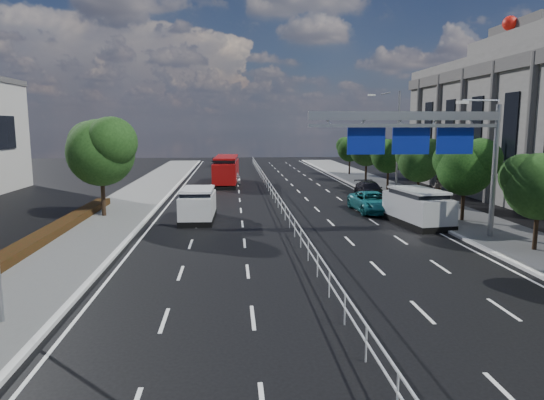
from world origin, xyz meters
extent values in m
plane|color=black|center=(0.00, 0.00, 0.00)|extent=(160.00, 160.00, 0.00)
cube|color=silver|center=(-9.00, 0.00, 0.07)|extent=(0.25, 140.00, 0.15)
cube|color=silver|center=(0.00, 22.50, 1.00)|extent=(0.05, 85.00, 0.05)
cube|color=silver|center=(0.00, 22.50, 0.55)|extent=(0.05, 85.00, 0.05)
cylinder|color=gray|center=(10.60, 10.00, 3.60)|extent=(0.28, 0.28, 7.20)
cube|color=gray|center=(5.60, 10.00, 6.60)|extent=(10.20, 0.25, 0.45)
cube|color=gray|center=(5.60, 10.00, 6.10)|extent=(10.20, 0.18, 0.18)
cylinder|color=gray|center=(9.60, 10.00, 7.40)|extent=(2.00, 0.10, 0.10)
cube|color=silver|center=(8.60, 10.00, 7.30)|extent=(0.60, 0.25, 0.15)
cube|color=navy|center=(8.40, 10.18, 5.30)|extent=(2.00, 0.08, 1.40)
cube|color=white|center=(8.40, 10.23, 5.30)|extent=(1.80, 0.02, 1.20)
cube|color=navy|center=(6.00, 10.18, 5.30)|extent=(2.00, 0.08, 1.40)
cube|color=white|center=(6.00, 10.23, 5.30)|extent=(1.80, 0.02, 1.20)
cube|color=navy|center=(3.60, 10.18, 5.30)|extent=(2.00, 0.08, 1.40)
cube|color=white|center=(3.60, 10.23, 5.30)|extent=(1.80, 0.02, 1.20)
cylinder|color=gray|center=(10.80, 26.00, 4.50)|extent=(0.16, 0.16, 9.00)
cylinder|color=gray|center=(9.60, 26.00, 8.80)|extent=(0.10, 2.40, 0.10)
cube|color=silver|center=(8.40, 26.00, 8.65)|extent=(0.60, 0.25, 0.15)
cube|color=#4C4947|center=(16.90, 22.00, 10.60)|extent=(0.40, 36.00, 1.00)
sphere|color=#B2140C|center=(17.80, 22.00, 13.80)|extent=(1.10, 1.10, 1.10)
cylinder|color=black|center=(-12.00, 18.00, 1.75)|extent=(0.28, 0.28, 3.50)
sphere|color=#173310|center=(-12.00, 18.00, 4.34)|extent=(4.40, 4.40, 4.40)
sphere|color=#173310|center=(-11.12, 17.34, 5.04)|extent=(3.30, 3.30, 3.30)
sphere|color=#173310|center=(-12.77, 18.66, 4.90)|extent=(3.08, 3.08, 3.08)
cylinder|color=black|center=(11.20, 7.00, 1.30)|extent=(0.21, 0.21, 2.60)
sphere|color=#173310|center=(11.20, 7.00, 3.22)|extent=(3.20, 3.20, 3.20)
sphere|color=#173310|center=(10.64, 7.48, 3.64)|extent=(2.24, 2.24, 2.24)
cylinder|color=black|center=(11.20, 14.50, 1.40)|extent=(0.22, 0.22, 2.80)
sphere|color=black|center=(11.20, 14.50, 3.47)|extent=(3.50, 3.50, 3.50)
sphere|color=black|center=(11.90, 13.97, 4.03)|extent=(2.62, 2.62, 2.62)
sphere|color=black|center=(10.59, 15.03, 3.92)|extent=(2.45, 2.45, 2.45)
cylinder|color=black|center=(11.20, 22.00, 1.35)|extent=(0.22, 0.22, 2.70)
sphere|color=#173310|center=(11.20, 22.00, 3.35)|extent=(3.30, 3.30, 3.30)
sphere|color=#173310|center=(11.86, 21.50, 3.89)|extent=(2.48, 2.48, 2.47)
sphere|color=#173310|center=(10.62, 22.50, 3.78)|extent=(2.31, 2.31, 2.31)
cylinder|color=black|center=(11.20, 29.50, 1.32)|extent=(0.21, 0.21, 2.65)
sphere|color=black|center=(11.20, 29.50, 3.29)|extent=(3.20, 3.20, 3.20)
sphere|color=black|center=(11.84, 29.02, 3.82)|extent=(2.40, 2.40, 2.40)
sphere|color=black|center=(10.64, 29.98, 3.71)|extent=(2.24, 2.24, 2.24)
cylinder|color=black|center=(11.20, 37.00, 1.43)|extent=(0.23, 0.23, 2.85)
sphere|color=#173310|center=(11.20, 37.00, 3.53)|extent=(3.60, 3.60, 3.60)
sphere|color=#173310|center=(11.92, 36.46, 4.10)|extent=(2.70, 2.70, 2.70)
sphere|color=#173310|center=(10.57, 37.54, 3.99)|extent=(2.52, 2.52, 2.52)
cylinder|color=black|center=(11.20, 44.50, 1.30)|extent=(0.21, 0.21, 2.60)
sphere|color=black|center=(11.20, 44.50, 3.22)|extent=(3.10, 3.10, 3.10)
sphere|color=black|center=(11.82, 44.03, 3.74)|extent=(2.32, 2.33, 2.32)
sphere|color=black|center=(10.66, 44.97, 3.64)|extent=(2.17, 2.17, 2.17)
cube|color=black|center=(-5.63, 16.45, 0.17)|extent=(2.23, 4.90, 0.35)
cube|color=silver|center=(-5.63, 16.45, 1.01)|extent=(2.18, 4.80, 1.43)
cube|color=black|center=(-5.63, 16.45, 1.72)|extent=(1.98, 3.47, 0.63)
cube|color=silver|center=(-5.63, 16.45, 2.04)|extent=(2.07, 3.75, 0.13)
cylinder|color=black|center=(-6.54, 14.91, 0.36)|extent=(0.32, 0.72, 0.71)
cylinder|color=black|center=(-4.82, 14.86, 0.36)|extent=(0.32, 0.72, 0.71)
cylinder|color=black|center=(-6.45, 18.04, 0.36)|extent=(0.32, 0.72, 0.71)
cylinder|color=black|center=(-4.73, 17.99, 0.36)|extent=(0.32, 0.72, 0.71)
cube|color=black|center=(-3.99, 36.24, 0.15)|extent=(2.79, 9.92, 0.29)
cube|color=maroon|center=(-3.99, 36.24, 1.41)|extent=(2.74, 9.72, 1.99)
cube|color=black|center=(-3.99, 36.24, 2.41)|extent=(2.43, 7.02, 0.88)
cube|color=maroon|center=(-3.99, 36.24, 2.85)|extent=(2.55, 7.60, 0.18)
cylinder|color=black|center=(-5.10, 33.11, 0.30)|extent=(0.28, 0.62, 0.60)
cylinder|color=black|center=(-3.18, 33.02, 0.30)|extent=(0.28, 0.62, 0.60)
cylinder|color=black|center=(-4.81, 39.46, 0.30)|extent=(0.28, 0.62, 0.60)
cylinder|color=black|center=(-2.89, 39.37, 0.30)|extent=(0.28, 0.62, 0.60)
imported|color=#A0A1A7|center=(-3.67, 36.89, 0.83)|extent=(2.51, 5.04, 1.65)
imported|color=black|center=(-5.52, 59.40, 0.71)|extent=(1.85, 4.43, 1.42)
cube|color=black|center=(8.04, 14.00, 0.18)|extent=(2.99, 5.62, 0.37)
cube|color=#A7AAAE|center=(8.04, 14.00, 1.07)|extent=(2.93, 5.51, 1.51)
cube|color=black|center=(8.04, 14.00, 1.83)|extent=(2.55, 4.03, 0.67)
cube|color=#A7AAAE|center=(8.04, 14.00, 2.16)|extent=(2.68, 4.35, 0.13)
cylinder|color=black|center=(7.35, 12.15, 0.38)|extent=(0.42, 0.79, 0.75)
cylinder|color=black|center=(9.20, 12.41, 0.38)|extent=(0.42, 0.79, 0.75)
cylinder|color=black|center=(6.87, 15.59, 0.38)|extent=(0.42, 0.79, 0.75)
cylinder|color=black|center=(8.73, 15.85, 0.38)|extent=(0.42, 0.79, 0.75)
imported|color=#196C72|center=(6.50, 18.56, 0.72)|extent=(2.60, 5.26, 1.44)
imported|color=black|center=(8.30, 25.39, 0.68)|extent=(1.96, 4.71, 1.36)
imported|color=gray|center=(13.40, 23.32, 1.06)|extent=(1.13, 1.09, 1.83)
camera|label=1|loc=(-3.40, -14.77, 6.08)|focal=32.00mm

